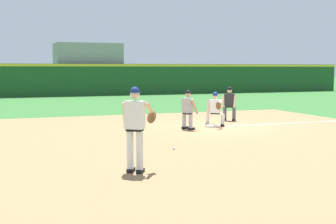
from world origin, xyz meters
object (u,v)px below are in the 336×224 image
(umpire, at_px, (229,102))
(baserunner, at_px, (188,108))
(baseball, at_px, (174,148))
(pitcher, at_px, (136,124))
(first_base_bag, at_px, (212,126))
(first_baseman, at_px, (215,108))

(umpire, bearing_deg, baserunner, -143.94)
(baseball, height_order, pitcher, pitcher)
(first_base_bag, bearing_deg, first_baseman, 39.27)
(pitcher, distance_m, baserunner, 7.26)
(first_base_bag, relative_size, baseball, 5.14)
(baseball, xyz_separation_m, baserunner, (2.02, 3.80, 0.76))
(baseball, relative_size, pitcher, 0.04)
(baserunner, bearing_deg, pitcher, -121.77)
(pitcher, bearing_deg, baserunner, 58.23)
(first_baseman, height_order, umpire, umpire)
(first_baseman, bearing_deg, first_base_bag, -140.73)
(first_base_bag, height_order, baserunner, baserunner)
(baseball, bearing_deg, first_base_bag, 52.40)
(first_base_bag, xyz_separation_m, baserunner, (-1.09, -0.25, 0.75))
(baseball, bearing_deg, baserunner, 61.92)
(first_base_bag, relative_size, first_baseman, 0.28)
(first_base_bag, relative_size, baserunner, 0.26)
(baseball, height_order, baserunner, baserunner)
(baserunner, bearing_deg, baseball, -118.08)
(first_base_bag, distance_m, baseball, 5.11)
(first_base_bag, xyz_separation_m, baseball, (-3.12, -4.05, -0.01))
(first_base_bag, height_order, pitcher, pitcher)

